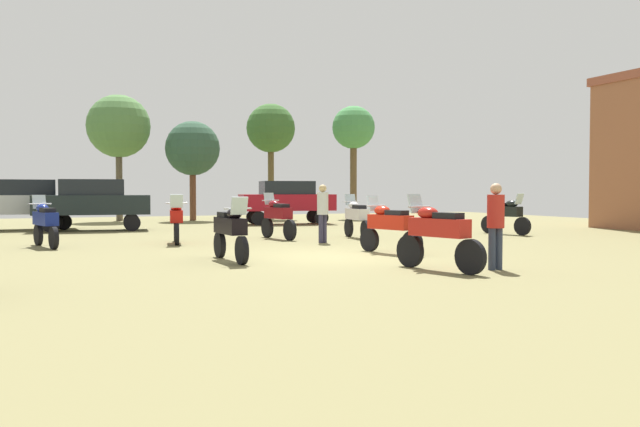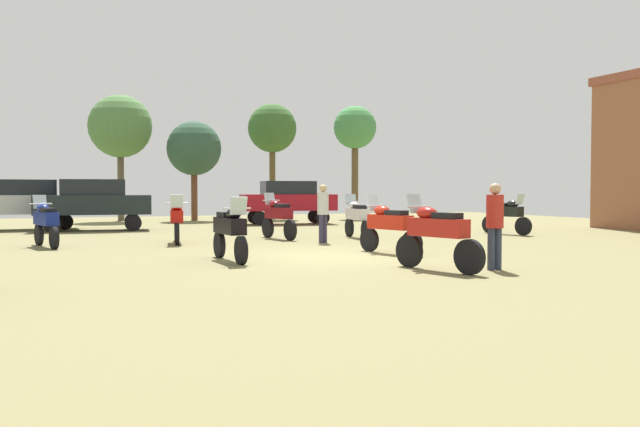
{
  "view_description": "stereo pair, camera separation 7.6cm",
  "coord_description": "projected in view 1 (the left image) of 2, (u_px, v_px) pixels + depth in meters",
  "views": [
    {
      "loc": [
        -6.21,
        -14.33,
        1.61
      ],
      "look_at": [
        0.65,
        2.08,
        0.97
      ],
      "focal_mm": 36.87,
      "sensor_mm": 36.0,
      "label": 1
    },
    {
      "loc": [
        -6.14,
        -14.36,
        1.61
      ],
      "look_at": [
        0.65,
        2.08,
        0.97
      ],
      "focal_mm": 36.87,
      "sensor_mm": 36.0,
      "label": 2
    }
  ],
  "objects": [
    {
      "name": "car_3",
      "position": [
        22.0,
        201.0,
        26.13
      ],
      "size": [
        4.39,
        2.02,
        2.0
      ],
      "rotation": [
        0.0,
        0.0,
        1.62
      ],
      "color": "black",
      "rests_on": "ground"
    },
    {
      "name": "tree_4",
      "position": [
        193.0,
        149.0,
        34.09
      ],
      "size": [
        2.82,
        2.82,
        5.17
      ],
      "color": "brown",
      "rests_on": "ground"
    },
    {
      "name": "car_4",
      "position": [
        287.0,
        199.0,
        30.51
      ],
      "size": [
        4.49,
        2.33,
        2.0
      ],
      "rotation": [
        0.0,
        0.0,
        1.44
      ],
      "color": "black",
      "rests_on": "ground"
    },
    {
      "name": "person_1",
      "position": [
        496.0,
        219.0,
        13.0
      ],
      "size": [
        0.34,
        0.34,
        1.72
      ],
      "rotation": [
        0.0,
        0.0,
        3.14
      ],
      "color": "#2E374B",
      "rests_on": "ground"
    },
    {
      "name": "motorcycle_10",
      "position": [
        438.0,
        233.0,
        12.88
      ],
      "size": [
        0.8,
        2.18,
        1.51
      ],
      "rotation": [
        0.0,
        0.0,
        0.27
      ],
      "color": "black",
      "rests_on": "ground"
    },
    {
      "name": "motorcycle_4",
      "position": [
        506.0,
        214.0,
        23.49
      ],
      "size": [
        0.75,
        2.08,
        1.48
      ],
      "rotation": [
        0.0,
        0.0,
        3.38
      ],
      "color": "black",
      "rests_on": "ground"
    },
    {
      "name": "motorcycle_3",
      "position": [
        389.0,
        225.0,
        16.36
      ],
      "size": [
        0.78,
        2.09,
        1.44
      ],
      "rotation": [
        0.0,
        0.0,
        0.27
      ],
      "color": "black",
      "rests_on": "ground"
    },
    {
      "name": "motorcycle_1",
      "position": [
        45.0,
        222.0,
        18.17
      ],
      "size": [
        0.78,
        2.15,
        1.45
      ],
      "rotation": [
        0.0,
        0.0,
        0.25
      ],
      "color": "black",
      "rests_on": "ground"
    },
    {
      "name": "motorcycle_8",
      "position": [
        176.0,
        219.0,
        19.5
      ],
      "size": [
        0.66,
        2.08,
        1.47
      ],
      "rotation": [
        0.0,
        0.0,
        2.98
      ],
      "color": "black",
      "rests_on": "ground"
    },
    {
      "name": "person_2",
      "position": [
        323.0,
        209.0,
        19.69
      ],
      "size": [
        0.46,
        0.46,
        1.75
      ],
      "rotation": [
        0.0,
        0.0,
        0.48
      ],
      "color": "#322F47",
      "rests_on": "ground"
    },
    {
      "name": "tree_5",
      "position": [
        353.0,
        130.0,
        37.12
      ],
      "size": [
        2.42,
        2.42,
        6.35
      ],
      "color": "brown",
      "rests_on": "ground"
    },
    {
      "name": "car_2",
      "position": [
        93.0,
        201.0,
        25.58
      ],
      "size": [
        4.46,
        2.23,
        2.0
      ],
      "rotation": [
        0.0,
        0.0,
        1.47
      ],
      "color": "black",
      "rests_on": "ground"
    },
    {
      "name": "motorcycle_11",
      "position": [
        278.0,
        216.0,
        21.25
      ],
      "size": [
        0.68,
        2.18,
        1.5
      ],
      "rotation": [
        0.0,
        0.0,
        0.16
      ],
      "color": "black",
      "rests_on": "ground"
    },
    {
      "name": "motorcycle_7",
      "position": [
        356.0,
        216.0,
        21.66
      ],
      "size": [
        0.62,
        2.19,
        1.45
      ],
      "rotation": [
        0.0,
        0.0,
        -0.1
      ],
      "color": "black",
      "rests_on": "ground"
    },
    {
      "name": "tree_3",
      "position": [
        271.0,
        129.0,
        36.47
      ],
      "size": [
        2.71,
        2.71,
        6.38
      ],
      "color": "brown",
      "rests_on": "ground"
    },
    {
      "name": "ground_plane",
      "position": [
        328.0,
        257.0,
        15.66
      ],
      "size": [
        44.0,
        52.0,
        0.02
      ],
      "color": "olive"
    },
    {
      "name": "tree_7",
      "position": [
        119.0,
        127.0,
        33.64
      ],
      "size": [
        3.22,
        3.22,
        6.47
      ],
      "color": "brown",
      "rests_on": "ground"
    },
    {
      "name": "motorcycle_2",
      "position": [
        231.0,
        229.0,
        14.61
      ],
      "size": [
        0.62,
        2.2,
        1.44
      ],
      "rotation": [
        0.0,
        0.0,
        3.19
      ],
      "color": "black",
      "rests_on": "ground"
    }
  ]
}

